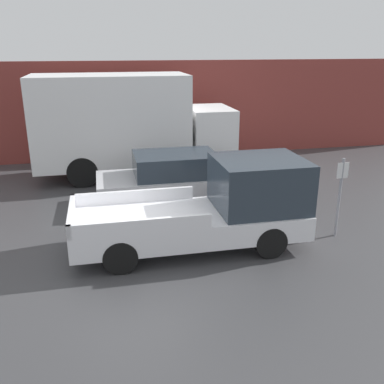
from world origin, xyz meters
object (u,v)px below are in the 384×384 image
(pickup_truck, at_px, (216,207))
(delivery_truck, at_px, (127,123))
(car, at_px, (172,178))
(parking_sign, at_px, (340,193))

(pickup_truck, height_order, delivery_truck, delivery_truck)
(car, height_order, parking_sign, parking_sign)
(car, bearing_deg, pickup_truck, -80.90)
(pickup_truck, distance_m, delivery_truck, 6.76)
(pickup_truck, distance_m, parking_sign, 3.17)
(car, bearing_deg, delivery_truck, 108.85)
(pickup_truck, xyz_separation_m, parking_sign, (3.17, -0.15, 0.19))
(pickup_truck, bearing_deg, car, 99.10)
(pickup_truck, bearing_deg, delivery_truck, 104.12)
(delivery_truck, bearing_deg, parking_sign, -54.13)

